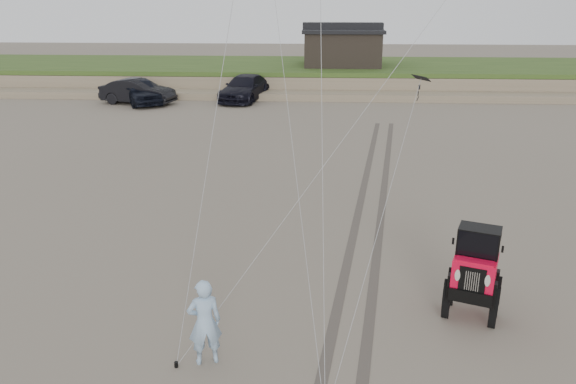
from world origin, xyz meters
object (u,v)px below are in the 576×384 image
(truck_b, at_px, (138,91))
(man, at_px, (205,322))
(truck_c, at_px, (245,88))
(truck_a, at_px, (141,90))
(jeep, at_px, (473,283))
(cabin, at_px, (342,46))

(truck_b, bearing_deg, man, -147.00)
(truck_c, bearing_deg, truck_a, -154.92)
(truck_a, height_order, jeep, truck_a)
(truck_b, distance_m, jeep, 31.04)
(cabin, height_order, truck_b, cabin)
(truck_c, bearing_deg, man, -72.14)
(cabin, relative_size, truck_c, 1.07)
(jeep, bearing_deg, truck_b, 142.21)
(truck_b, height_order, man, man)
(cabin, bearing_deg, truck_a, -149.06)
(truck_a, distance_m, jeep, 31.13)
(truck_b, height_order, truck_c, truck_c)
(truck_c, xyz_separation_m, jeep, (8.96, -28.33, 0.01))
(jeep, bearing_deg, man, -139.72)
(truck_a, height_order, truck_c, truck_a)
(cabin, relative_size, man, 3.40)
(truck_b, distance_m, man, 30.37)
(truck_c, bearing_deg, jeep, -60.45)
(truck_b, bearing_deg, jeep, -135.49)
(cabin, distance_m, jeep, 35.32)
(truck_a, bearing_deg, truck_b, -155.08)
(cabin, xyz_separation_m, jeep, (1.85, -35.19, -2.36))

